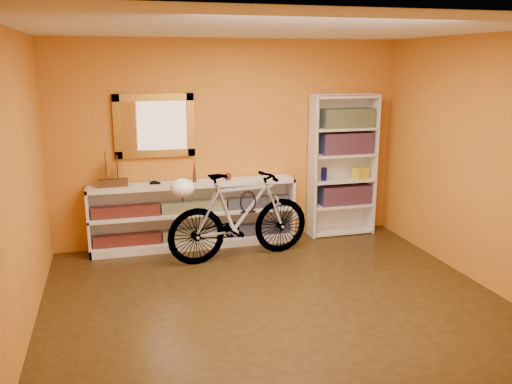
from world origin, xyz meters
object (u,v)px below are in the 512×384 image
object	(u,v)px
bookcase	(342,166)
helmet	(182,188)
console_unit	(194,215)
bicycle	(240,216)

from	to	relation	value
bookcase	helmet	bearing A→B (deg)	-163.02
bookcase	console_unit	bearing A→B (deg)	-179.29
bookcase	bicycle	size ratio (longest dim) A/B	1.05
helmet	bicycle	bearing A→B (deg)	8.18
helmet	console_unit	bearing A→B (deg)	71.47
bookcase	helmet	world-z (taller)	bookcase
bicycle	helmet	size ratio (longest dim) A/B	6.44
console_unit	bookcase	xyz separation A→B (m)	(2.03, 0.03, 0.52)
bookcase	bicycle	world-z (taller)	bookcase
console_unit	bicycle	xyz separation A→B (m)	(0.46, -0.56, 0.11)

